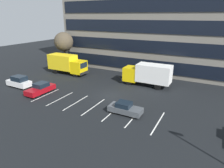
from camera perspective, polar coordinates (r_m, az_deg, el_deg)
name	(u,v)px	position (r m, az deg, el deg)	size (l,w,h in m)	color
ground_plane	(110,95)	(29.01, -0.48, -3.23)	(120.00, 120.00, 0.00)	black
office_building	(152,17)	(43.42, 11.51, 18.50)	(37.26, 11.57, 21.60)	slate
lot_markings	(94,107)	(25.50, -5.34, -6.61)	(16.94, 5.40, 0.01)	silver
box_truck_yellow	(148,74)	(32.78, 10.34, 2.95)	(7.93, 2.63, 3.68)	yellow
box_truck_yellow_all	(67,63)	(40.23, -13.00, 5.87)	(8.12, 2.69, 3.77)	yellow
suv_white	(19,82)	(35.35, -25.35, 0.60)	(4.16, 1.76, 1.88)	white
sedan_charcoal	(125,108)	(23.54, 3.80, -7.05)	(4.02, 1.68, 1.44)	#474C51
sedan_maroon	(41,89)	(31.28, -20.00, -1.24)	(1.89, 4.51, 1.62)	maroon
bare_tree	(64,42)	(45.14, -13.84, 11.81)	(4.14, 4.14, 7.76)	#473323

